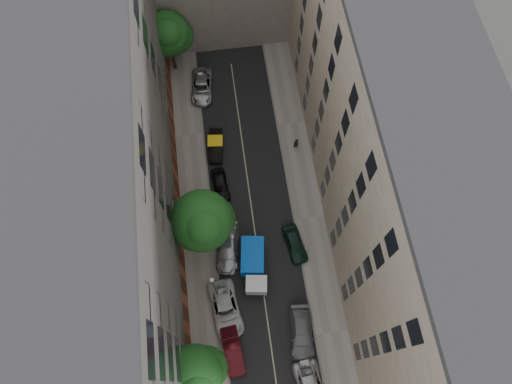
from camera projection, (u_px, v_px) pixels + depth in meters
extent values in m
plane|color=#4C4C49|center=(254.00, 225.00, 44.85)|extent=(120.00, 120.00, 0.00)
cube|color=black|center=(254.00, 225.00, 44.84)|extent=(8.00, 44.00, 0.02)
cube|color=gray|center=(198.00, 232.00, 44.49)|extent=(3.00, 44.00, 0.15)
cube|color=gray|center=(309.00, 218.00, 45.07)|extent=(3.00, 44.00, 0.15)
cube|color=#53504D|center=(112.00, 201.00, 35.07)|extent=(8.00, 44.00, 20.00)
cube|color=#C4AF99|center=(390.00, 167.00, 36.23)|extent=(8.00, 44.00, 20.00)
cube|color=black|center=(254.00, 268.00, 42.64)|extent=(2.73, 5.36, 0.28)
cube|color=silver|center=(256.00, 285.00, 41.15)|extent=(2.10, 1.78, 1.61)
cube|color=#0D6AFF|center=(252.00, 256.00, 42.05)|extent=(2.57, 3.68, 1.71)
cylinder|color=black|center=(247.00, 289.00, 42.00)|extent=(0.27, 0.80, 0.80)
cylinder|color=black|center=(266.00, 286.00, 42.10)|extent=(0.27, 0.80, 0.80)
cylinder|color=black|center=(242.00, 254.00, 43.29)|extent=(0.27, 0.80, 0.80)
cylinder|color=black|center=(261.00, 252.00, 43.39)|extent=(0.27, 0.80, 0.80)
imported|color=#4E0F16|center=(233.00, 351.00, 39.60)|extent=(1.88, 4.36, 1.40)
imported|color=silver|center=(226.00, 309.00, 40.95)|extent=(3.09, 5.59, 1.48)
imported|color=#B0B0B5|center=(228.00, 248.00, 43.18)|extent=(2.82, 5.26, 1.45)
imported|color=black|center=(220.00, 185.00, 45.86)|extent=(1.84, 3.86, 1.28)
imported|color=black|center=(216.00, 146.00, 47.59)|extent=(1.83, 4.12, 1.32)
imported|color=#B2B3B7|center=(202.00, 87.00, 50.47)|extent=(2.82, 5.18, 1.38)
imported|color=slate|center=(302.00, 334.00, 40.15)|extent=(2.47, 5.05, 1.41)
imported|color=black|center=(295.00, 244.00, 43.40)|extent=(2.27, 4.23, 1.37)
cylinder|color=#382619|center=(199.00, 376.00, 38.15)|extent=(0.36, 0.36, 2.46)
cylinder|color=#382619|center=(196.00, 376.00, 36.21)|extent=(0.24, 0.24, 1.76)
sphere|color=#1A4F1A|center=(193.00, 375.00, 34.63)|extent=(4.70, 4.70, 4.70)
sphere|color=#1A4F1A|center=(206.00, 369.00, 35.61)|extent=(3.53, 3.53, 3.53)
sphere|color=#1A4F1A|center=(185.00, 384.00, 34.85)|extent=(3.29, 3.29, 3.29)
cylinder|color=#382619|center=(207.00, 236.00, 42.80)|extent=(0.36, 0.36, 2.79)
cylinder|color=#382619|center=(204.00, 228.00, 40.60)|extent=(0.24, 0.24, 1.99)
sphere|color=#1A4F1A|center=(202.00, 221.00, 38.80)|extent=(5.41, 5.41, 5.41)
sphere|color=#1A4F1A|center=(213.00, 219.00, 39.89)|extent=(4.06, 4.06, 4.06)
sphere|color=#1A4F1A|center=(195.00, 229.00, 39.09)|extent=(3.79, 3.79, 3.79)
sphere|color=#1A4F1A|center=(204.00, 225.00, 37.55)|extent=(3.52, 3.52, 3.52)
cylinder|color=#382619|center=(174.00, 60.00, 50.92)|extent=(0.36, 0.36, 2.66)
cylinder|color=#382619|center=(170.00, 46.00, 48.82)|extent=(0.24, 0.24, 1.90)
sphere|color=#1A4F1A|center=(167.00, 34.00, 47.10)|extent=(4.73, 4.73, 4.73)
sphere|color=#1A4F1A|center=(177.00, 36.00, 48.15)|extent=(3.54, 3.54, 3.54)
sphere|color=#1A4F1A|center=(161.00, 42.00, 47.36)|extent=(3.31, 3.31, 3.31)
sphere|color=#1A4F1A|center=(168.00, 33.00, 45.89)|extent=(3.07, 3.07, 3.07)
cylinder|color=#1C622A|center=(215.00, 288.00, 39.06)|extent=(0.14, 0.14, 6.44)
sphere|color=silver|center=(212.00, 280.00, 36.00)|extent=(0.36, 0.36, 0.36)
imported|color=black|center=(296.00, 143.00, 47.37)|extent=(0.67, 0.52, 1.61)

